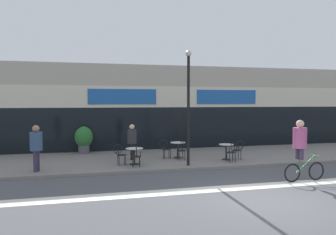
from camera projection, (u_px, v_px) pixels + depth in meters
name	position (u px, v px, depth m)	size (l,w,h in m)	color
ground_plane	(270.00, 201.00, 9.35)	(120.00, 120.00, 0.00)	#4C4C51
sidewalk_slab	(191.00, 157.00, 16.37)	(40.00, 5.50, 0.12)	slate
storefront_facade	(168.00, 108.00, 20.82)	(40.00, 4.06, 4.93)	#B2A899
bike_lane_stripe	(243.00, 187.00, 10.90)	(36.00, 0.70, 0.01)	silver
bistro_table_0	(134.00, 153.00, 14.20)	(0.76, 0.76, 0.71)	black
bistro_table_1	(178.00, 147.00, 15.86)	(0.73, 0.73, 0.76)	black
bistro_table_2	(226.00, 149.00, 15.32)	(0.69, 0.69, 0.73)	black
cafe_chair_0_near	(136.00, 155.00, 13.59)	(0.44, 0.59, 0.90)	black
cafe_chair_0_side	(120.00, 153.00, 14.04)	(0.59, 0.44, 0.90)	black
cafe_chair_1_near	(182.00, 149.00, 15.25)	(0.43, 0.59, 0.90)	black
cafe_chair_1_side	(165.00, 148.00, 15.71)	(0.58, 0.40, 0.90)	black
cafe_chair_2_near	(232.00, 151.00, 14.71)	(0.40, 0.58, 0.90)	black
cafe_chair_2_side	(238.00, 148.00, 15.47)	(0.58, 0.41, 0.90)	black
planter_pot	(84.00, 139.00, 17.20)	(0.93, 0.93, 1.42)	#4C4C51
lamp_post	(188.00, 99.00, 13.87)	(0.26, 0.26, 4.89)	black
cyclist_0	(301.00, 145.00, 11.59)	(1.71, 0.54, 2.20)	black
pedestrian_near_end	(132.00, 139.00, 15.34)	(0.51, 0.51, 1.66)	black
pedestrian_far_end	(36.00, 144.00, 12.71)	(0.59, 0.59, 1.82)	#382D47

